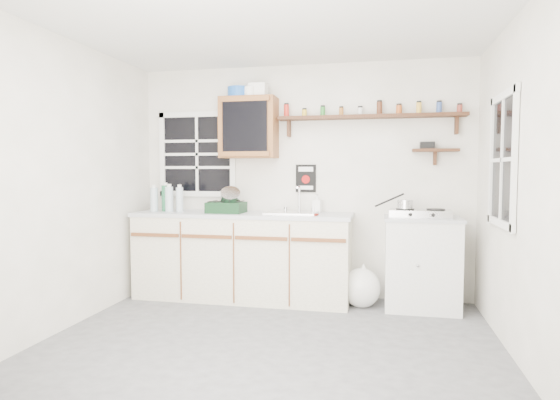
{
  "coord_description": "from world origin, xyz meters",
  "views": [
    {
      "loc": [
        0.84,
        -3.43,
        1.37
      ],
      "look_at": [
        -0.01,
        0.55,
        1.11
      ],
      "focal_mm": 30.0,
      "sensor_mm": 36.0,
      "label": 1
    }
  ],
  "objects": [
    {
      "name": "secondary_shelf",
      "position": [
        1.36,
        1.52,
        1.58
      ],
      "size": [
        0.45,
        0.16,
        0.24
      ],
      "color": "#32190E",
      "rests_on": "wall_back"
    },
    {
      "name": "window_back",
      "position": [
        -1.2,
        1.59,
        1.55
      ],
      "size": [
        0.93,
        0.03,
        0.98
      ],
      "color": "black",
      "rests_on": "wall_back"
    },
    {
      "name": "room",
      "position": [
        0.0,
        0.0,
        1.25
      ],
      "size": [
        3.64,
        3.24,
        2.54
      ],
      "color": "#4B4B4D",
      "rests_on": "ground"
    },
    {
      "name": "warning_sign",
      "position": [
        0.05,
        1.59,
        1.28
      ],
      "size": [
        0.22,
        0.02,
        0.3
      ],
      "color": "black",
      "rests_on": "wall_back"
    },
    {
      "name": "upper_cabinet",
      "position": [
        -0.55,
        1.44,
        1.82
      ],
      "size": [
        0.6,
        0.32,
        0.65
      ],
      "color": "brown",
      "rests_on": "wall_back"
    },
    {
      "name": "sink",
      "position": [
        -0.05,
        1.3,
        0.93
      ],
      "size": [
        0.52,
        0.44,
        0.29
      ],
      "color": "silver",
      "rests_on": "main_cabinet"
    },
    {
      "name": "water_bottles",
      "position": [
        -1.43,
        1.26,
        1.06
      ],
      "size": [
        0.39,
        0.13,
        0.31
      ],
      "color": "#AABCC7",
      "rests_on": "main_cabinet"
    },
    {
      "name": "right_cabinet",
      "position": [
        1.25,
        1.32,
        0.46
      ],
      "size": [
        0.73,
        0.57,
        0.91
      ],
      "color": "silver",
      "rests_on": "floor"
    },
    {
      "name": "saucepan",
      "position": [
        1.08,
        1.31,
        1.03
      ],
      "size": [
        0.37,
        0.2,
        0.16
      ],
      "rotation": [
        0.0,
        0.0,
        -0.29
      ],
      "color": "silver",
      "rests_on": "hotplate"
    },
    {
      "name": "dish_rack",
      "position": [
        -0.73,
        1.25,
        1.01
      ],
      "size": [
        0.39,
        0.3,
        0.28
      ],
      "rotation": [
        0.0,
        0.0,
        -0.05
      ],
      "color": "black",
      "rests_on": "main_cabinet"
    },
    {
      "name": "trash_bag",
      "position": [
        0.67,
        1.26,
        0.2
      ],
      "size": [
        0.4,
        0.36,
        0.46
      ],
      "color": "white",
      "rests_on": "floor"
    },
    {
      "name": "soap_bottle",
      "position": [
        0.19,
        1.49,
        1.02
      ],
      "size": [
        0.1,
        0.1,
        0.2
      ],
      "primitive_type": "imported",
      "rotation": [
        0.0,
        0.0,
        -0.13
      ],
      "color": "white",
      "rests_on": "main_cabinet"
    },
    {
      "name": "window_right",
      "position": [
        1.79,
        0.55,
        1.45
      ],
      "size": [
        0.03,
        0.78,
        1.08
      ],
      "color": "black",
      "rests_on": "wall_back"
    },
    {
      "name": "rag",
      "position": [
        0.17,
        1.15,
        0.93
      ],
      "size": [
        0.14,
        0.12,
        0.02
      ],
      "primitive_type": "cube",
      "rotation": [
        0.0,
        0.0,
        -0.18
      ],
      "color": "maroon",
      "rests_on": "main_cabinet"
    },
    {
      "name": "hotplate",
      "position": [
        1.23,
        1.31,
        0.95
      ],
      "size": [
        0.6,
        0.35,
        0.08
      ],
      "rotation": [
        0.0,
        0.0,
        -0.07
      ],
      "color": "silver",
      "rests_on": "right_cabinet"
    },
    {
      "name": "spice_shelf",
      "position": [
        0.73,
        1.51,
        1.93
      ],
      "size": [
        1.91,
        0.18,
        0.35
      ],
      "color": "#32190E",
      "rests_on": "wall_back"
    },
    {
      "name": "upper_cabinet_clutter",
      "position": [
        -0.57,
        1.44,
        2.21
      ],
      "size": [
        0.43,
        0.24,
        0.14
      ],
      "color": "#1A50A9",
      "rests_on": "upper_cabinet"
    },
    {
      "name": "main_cabinet",
      "position": [
        -0.58,
        1.3,
        0.46
      ],
      "size": [
        2.31,
        0.63,
        0.92
      ],
      "color": "beige",
      "rests_on": "floor"
    }
  ]
}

